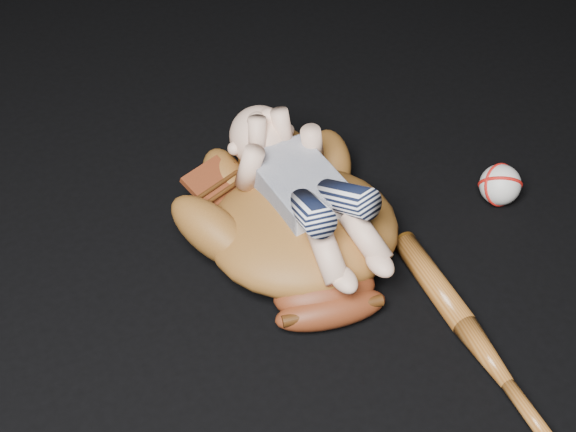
{
  "coord_description": "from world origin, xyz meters",
  "views": [
    {
      "loc": [
        -0.45,
        -0.65,
        0.98
      ],
      "look_at": [
        -0.0,
        0.18,
        0.07
      ],
      "focal_mm": 50.0,
      "sensor_mm": 36.0,
      "label": 1
    }
  ],
  "objects_px": {
    "baseball_bat": "(473,337)",
    "baseball": "(500,185)",
    "newborn_baby": "(310,189)",
    "baseball_glove": "(303,222)"
  },
  "relations": [
    {
      "from": "baseball_bat",
      "to": "baseball",
      "type": "xyz_separation_m",
      "value": [
        0.24,
        0.24,
        0.02
      ]
    },
    {
      "from": "baseball_glove",
      "to": "newborn_baby",
      "type": "height_order",
      "value": "newborn_baby"
    },
    {
      "from": "newborn_baby",
      "to": "baseball_bat",
      "type": "xyz_separation_m",
      "value": [
        0.12,
        -0.3,
        -0.11
      ]
    },
    {
      "from": "baseball_glove",
      "to": "baseball",
      "type": "bearing_deg",
      "value": 4.68
    },
    {
      "from": "newborn_baby",
      "to": "baseball_bat",
      "type": "distance_m",
      "value": 0.34
    },
    {
      "from": "baseball_bat",
      "to": "baseball",
      "type": "distance_m",
      "value": 0.34
    },
    {
      "from": "baseball_bat",
      "to": "baseball",
      "type": "relative_size",
      "value": 5.84
    },
    {
      "from": "baseball",
      "to": "baseball_glove",
      "type": "bearing_deg",
      "value": 171.81
    },
    {
      "from": "newborn_baby",
      "to": "baseball_bat",
      "type": "relative_size",
      "value": 0.93
    },
    {
      "from": "baseball_glove",
      "to": "newborn_baby",
      "type": "distance_m",
      "value": 0.06
    }
  ]
}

